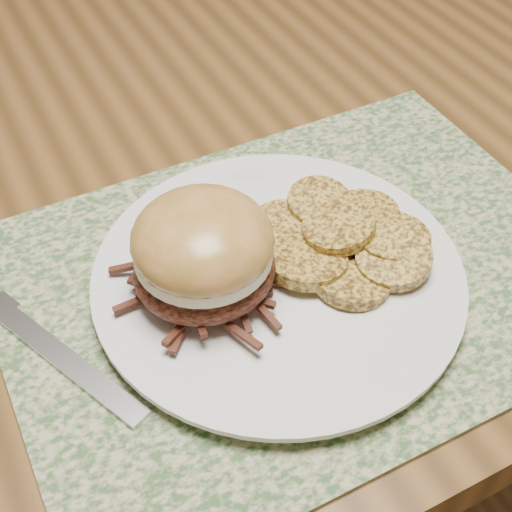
{
  "coord_description": "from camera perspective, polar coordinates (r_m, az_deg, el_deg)",
  "views": [
    {
      "loc": [
        0.03,
        -0.56,
        1.16
      ],
      "look_at": [
        0.19,
        -0.25,
        0.79
      ],
      "focal_mm": 50.0,
      "sensor_mm": 36.0,
      "label": 1
    }
  ],
  "objects": [
    {
      "name": "placemat",
      "position": [
        0.55,
        3.57,
        -1.58
      ],
      "size": [
        0.45,
        0.33,
        0.0
      ],
      "primitive_type": "cube",
      "color": "#38592D",
      "rests_on": "dining_table"
    },
    {
      "name": "dinner_plate",
      "position": [
        0.53,
        1.78,
        -1.78
      ],
      "size": [
        0.26,
        0.26,
        0.02
      ],
      "primitive_type": "cylinder",
      "color": "silver",
      "rests_on": "placemat"
    },
    {
      "name": "pork_sandwich",
      "position": [
        0.49,
        -4.24,
        0.26
      ],
      "size": [
        0.1,
        0.1,
        0.08
      ],
      "rotation": [
        0.0,
        0.0,
        0.02
      ],
      "color": "black",
      "rests_on": "dinner_plate"
    },
    {
      "name": "roasted_potatoes",
      "position": [
        0.54,
        7.03,
        1.31
      ],
      "size": [
        0.15,
        0.15,
        0.03
      ],
      "color": "#B28F34",
      "rests_on": "dinner_plate"
    },
    {
      "name": "fork",
      "position": [
        0.52,
        -16.67,
        -6.66
      ],
      "size": [
        0.09,
        0.18,
        0.0
      ],
      "rotation": [
        0.0,
        0.0,
        0.42
      ],
      "color": "silver",
      "rests_on": "placemat"
    }
  ]
}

